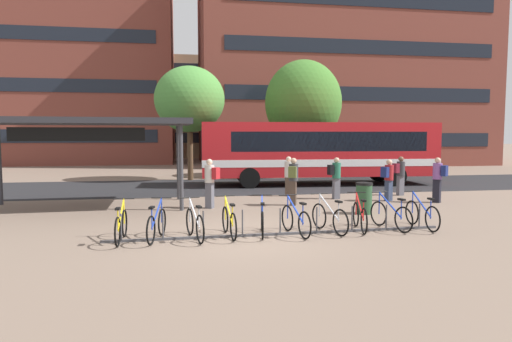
# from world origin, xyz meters

# --- Properties ---
(ground) EXTENTS (200.00, 200.00, 0.00)m
(ground) POSITION_xyz_m (0.00, 0.00, 0.00)
(ground) COLOR #7A6656
(bus_lane_asphalt) EXTENTS (80.00, 7.20, 0.01)m
(bus_lane_asphalt) POSITION_xyz_m (0.00, 10.99, 0.00)
(bus_lane_asphalt) COLOR #232326
(bus_lane_asphalt) RESTS_ON ground
(city_bus) EXTENTS (12.13, 3.12, 3.20)m
(city_bus) POSITION_xyz_m (5.29, 11.00, 1.78)
(city_bus) COLOR red
(city_bus) RESTS_ON ground
(bike_rack) EXTENTS (8.91, 0.37, 0.70)m
(bike_rack) POSITION_xyz_m (0.90, -0.01, 0.09)
(bike_rack) COLOR #47474C
(bike_rack) RESTS_ON ground
(parked_bicycle_yellow_0) EXTENTS (0.52, 1.72, 0.99)m
(parked_bicycle_yellow_0) POSITION_xyz_m (-3.07, -0.09, 0.38)
(parked_bicycle_yellow_0) COLOR black
(parked_bicycle_yellow_0) RESTS_ON ground
(parked_bicycle_blue_1) EXTENTS (0.56, 1.70, 0.99)m
(parked_bicycle_blue_1) POSITION_xyz_m (-2.23, -0.06, 0.38)
(parked_bicycle_blue_1) COLOR black
(parked_bicycle_blue_1) RESTS_ON ground
(parked_bicycle_silver_2) EXTENTS (0.58, 1.69, 0.99)m
(parked_bicycle_silver_2) POSITION_xyz_m (-1.30, -0.14, 0.38)
(parked_bicycle_silver_2) COLOR black
(parked_bicycle_silver_2) RESTS_ON ground
(parked_bicycle_yellow_3) EXTENTS (0.52, 1.72, 0.99)m
(parked_bicycle_yellow_3) POSITION_xyz_m (-0.43, 0.03, 0.38)
(parked_bicycle_yellow_3) COLOR black
(parked_bicycle_yellow_3) RESTS_ON ground
(parked_bicycle_blue_4) EXTENTS (0.52, 1.71, 0.99)m
(parked_bicycle_blue_4) POSITION_xyz_m (0.44, 0.07, 0.38)
(parked_bicycle_blue_4) COLOR black
(parked_bicycle_blue_4) RESTS_ON ground
(parked_bicycle_blue_5) EXTENTS (0.55, 1.70, 0.99)m
(parked_bicycle_blue_5) POSITION_xyz_m (1.29, -0.06, 0.38)
(parked_bicycle_blue_5) COLOR black
(parked_bicycle_blue_5) RESTS_ON ground
(parked_bicycle_silver_6) EXTENTS (0.62, 1.68, 0.99)m
(parked_bicycle_silver_6) POSITION_xyz_m (2.26, 0.10, 0.38)
(parked_bicycle_silver_6) COLOR black
(parked_bicycle_silver_6) RESTS_ON ground
(parked_bicycle_red_7) EXTENTS (0.52, 1.70, 0.99)m
(parked_bicycle_red_7) POSITION_xyz_m (3.14, 0.18, 0.38)
(parked_bicycle_red_7) COLOR black
(parked_bicycle_red_7) RESTS_ON ground
(parked_bicycle_blue_8) EXTENTS (0.61, 1.68, 0.99)m
(parked_bicycle_blue_8) POSITION_xyz_m (4.04, 0.19, 0.38)
(parked_bicycle_blue_8) COLOR black
(parked_bicycle_blue_8) RESTS_ON ground
(parked_bicycle_blue_9) EXTENTS (0.52, 1.72, 0.99)m
(parked_bicycle_blue_9) POSITION_xyz_m (4.96, 0.17, 0.38)
(parked_bicycle_blue_9) COLOR black
(parked_bicycle_blue_9) RESTS_ON ground
(transit_shelter) EXTENTS (7.45, 3.78, 3.16)m
(transit_shelter) POSITION_xyz_m (-4.94, 5.31, 2.98)
(transit_shelter) COLOR #38383D
(transit_shelter) RESTS_ON ground
(commuter_maroon_pack_0) EXTENTS (0.57, 0.41, 1.67)m
(commuter_maroon_pack_0) POSITION_xyz_m (7.56, 6.50, 0.96)
(commuter_maroon_pack_0) COLOR #565660
(commuter_maroon_pack_0) RESTS_ON ground
(commuter_navy_pack_1) EXTENTS (0.57, 0.60, 1.73)m
(commuter_navy_pack_1) POSITION_xyz_m (8.01, 4.36, 1.00)
(commuter_navy_pack_1) COLOR black
(commuter_navy_pack_1) RESTS_ON ground
(commuter_navy_pack_2) EXTENTS (0.60, 0.51, 1.63)m
(commuter_navy_pack_2) POSITION_xyz_m (6.34, 5.08, 0.94)
(commuter_navy_pack_2) COLOR #2D3851
(commuter_navy_pack_2) RESTS_ON ground
(commuter_olive_pack_3) EXTENTS (0.49, 0.60, 1.75)m
(commuter_olive_pack_3) POSITION_xyz_m (2.40, 4.60, 1.01)
(commuter_olive_pack_3) COLOR #47382D
(commuter_olive_pack_3) RESTS_ON ground
(commuter_black_pack_4) EXTENTS (0.56, 0.39, 1.68)m
(commuter_black_pack_4) POSITION_xyz_m (4.48, 5.92, 0.97)
(commuter_black_pack_4) COLOR #565660
(commuter_black_pack_4) RESTS_ON ground
(commuter_red_pack_5) EXTENTS (0.60, 0.55, 1.74)m
(commuter_red_pack_5) POSITION_xyz_m (-0.63, 4.47, 1.01)
(commuter_red_pack_5) COLOR #565660
(commuter_red_pack_5) RESTS_ON ground
(commuter_teal_pack_6) EXTENTS (0.60, 0.47, 1.68)m
(commuter_teal_pack_6) POSITION_xyz_m (2.84, 7.03, 0.96)
(commuter_teal_pack_6) COLOR #47382D
(commuter_teal_pack_6) RESTS_ON ground
(trash_bin) EXTENTS (0.55, 0.55, 1.03)m
(trash_bin) POSITION_xyz_m (4.28, 2.58, 0.52)
(trash_bin) COLOR #284C2D
(trash_bin) RESTS_ON ground
(street_tree_0) EXTENTS (4.71, 4.71, 7.17)m
(street_tree_0) POSITION_xyz_m (5.77, 15.59, 4.55)
(street_tree_0) COLOR brown
(street_tree_0) RESTS_ON ground
(street_tree_1) EXTENTS (3.95, 3.95, 6.44)m
(street_tree_1) POSITION_xyz_m (-1.18, 14.40, 4.57)
(street_tree_1) COLOR brown
(street_tree_1) RESTS_ON ground
(building_left_wing) EXTENTS (20.57, 10.88, 20.62)m
(building_left_wing) POSITION_xyz_m (-12.76, 32.85, 10.31)
(building_left_wing) COLOR brown
(building_left_wing) RESTS_ON ground
(building_right_wing) EXTENTS (24.87, 12.70, 18.05)m
(building_right_wing) POSITION_xyz_m (12.45, 28.41, 9.03)
(building_right_wing) COLOR brown
(building_right_wing) RESTS_ON ground
(building_centre_block) EXTENTS (16.32, 10.89, 11.25)m
(building_centre_block) POSITION_xyz_m (1.05, 43.47, 5.63)
(building_centre_block) COLOR tan
(building_centre_block) RESTS_ON ground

